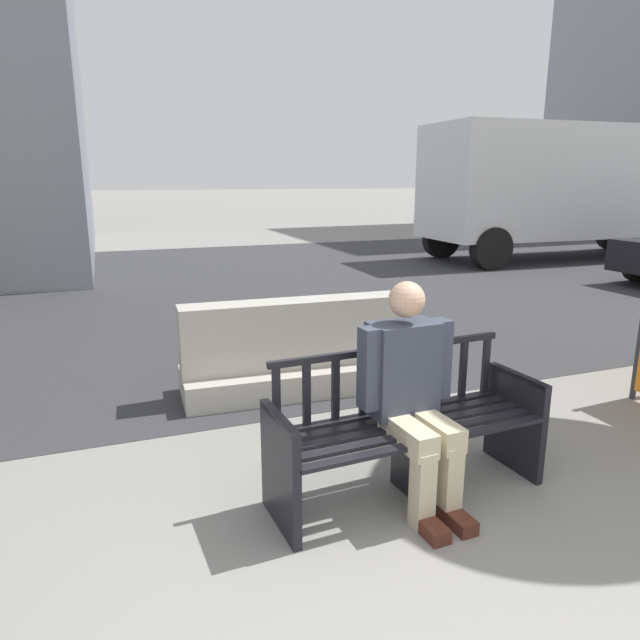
{
  "coord_description": "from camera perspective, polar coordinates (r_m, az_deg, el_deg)",
  "views": [
    {
      "loc": [
        -1.12,
        -1.38,
        1.88
      ],
      "look_at": [
        0.49,
        2.87,
        0.75
      ],
      "focal_mm": 32.0,
      "sensor_mm": 36.0,
      "label": 1
    }
  ],
  "objects": [
    {
      "name": "delivery_truck",
      "position": [
        14.84,
        22.78,
        12.17
      ],
      "size": [
        6.88,
        2.55,
        3.05
      ],
      "color": "silver",
      "rests_on": "ground"
    },
    {
      "name": "street_bench",
      "position": [
        3.54,
        8.65,
        -11.02
      ],
      "size": [
        1.71,
        0.61,
        0.88
      ],
      "color": "black",
      "rests_on": "ground"
    },
    {
      "name": "seated_person",
      "position": [
        3.37,
        9.09,
        -6.91
      ],
      "size": [
        0.59,
        0.74,
        1.31
      ],
      "color": "#383D4C",
      "rests_on": "ground"
    },
    {
      "name": "jersey_barrier_centre",
      "position": [
        5.15,
        -2.63,
        -3.46
      ],
      "size": [
        2.03,
        0.77,
        0.84
      ],
      "color": "#ADA89E",
      "rests_on": "ground"
    },
    {
      "name": "street_asphalt",
      "position": [
        10.32,
        -14.22,
        3.06
      ],
      "size": [
        120.0,
        12.0,
        0.01
      ],
      "primitive_type": "cube",
      "color": "#333335",
      "rests_on": "ground"
    }
  ]
}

